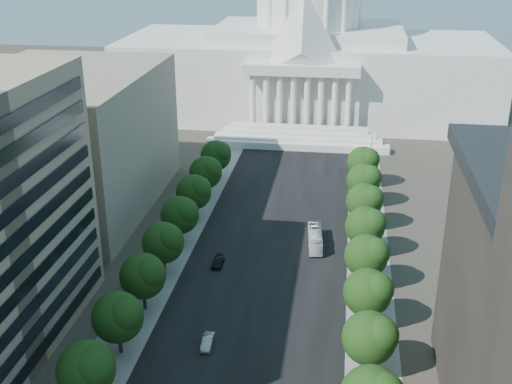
% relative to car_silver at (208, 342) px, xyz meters
% --- Properties ---
extents(road_asphalt, '(30.00, 260.00, 0.01)m').
position_rel_car_silver_xyz_m(road_asphalt, '(5.59, 38.62, -0.74)').
color(road_asphalt, black).
rests_on(road_asphalt, ground).
extents(sidewalk_left, '(8.00, 260.00, 0.02)m').
position_rel_car_silver_xyz_m(sidewalk_left, '(-13.41, 38.62, -0.74)').
color(sidewalk_left, gray).
rests_on(sidewalk_left, ground).
extents(sidewalk_right, '(8.00, 260.00, 0.02)m').
position_rel_car_silver_xyz_m(sidewalk_right, '(24.59, 38.62, -0.74)').
color(sidewalk_right, gray).
rests_on(sidewalk_right, ground).
extents(capitol, '(120.00, 56.00, 73.00)m').
position_rel_car_silver_xyz_m(capitol, '(5.59, 133.51, 19.27)').
color(capitol, white).
rests_on(capitol, ground).
extents(office_block_left_far, '(38.00, 52.00, 30.00)m').
position_rel_car_silver_xyz_m(office_block_left_far, '(-42.41, 48.62, 14.26)').
color(office_block_left_far, gray).
rests_on(office_block_left_far, ground).
extents(tree_l_c, '(7.79, 7.60, 9.97)m').
position_rel_car_silver_xyz_m(tree_l_c, '(-12.07, -15.58, 5.71)').
color(tree_l_c, '#33261C').
rests_on(tree_l_c, ground).
extents(tree_l_d, '(7.79, 7.60, 9.97)m').
position_rel_car_silver_xyz_m(tree_l_d, '(-12.07, -3.58, 5.71)').
color(tree_l_d, '#33261C').
rests_on(tree_l_d, ground).
extents(tree_l_e, '(7.79, 7.60, 9.97)m').
position_rel_car_silver_xyz_m(tree_l_e, '(-12.07, 8.42, 5.71)').
color(tree_l_e, '#33261C').
rests_on(tree_l_e, ground).
extents(tree_l_f, '(7.79, 7.60, 9.97)m').
position_rel_car_silver_xyz_m(tree_l_f, '(-12.07, 20.42, 5.71)').
color(tree_l_f, '#33261C').
rests_on(tree_l_f, ground).
extents(tree_l_g, '(7.79, 7.60, 9.97)m').
position_rel_car_silver_xyz_m(tree_l_g, '(-12.07, 32.42, 5.71)').
color(tree_l_g, '#33261C').
rests_on(tree_l_g, ground).
extents(tree_l_h, '(7.79, 7.60, 9.97)m').
position_rel_car_silver_xyz_m(tree_l_h, '(-12.07, 44.42, 5.71)').
color(tree_l_h, '#33261C').
rests_on(tree_l_h, ground).
extents(tree_l_i, '(7.79, 7.60, 9.97)m').
position_rel_car_silver_xyz_m(tree_l_i, '(-12.07, 56.42, 5.71)').
color(tree_l_i, '#33261C').
rests_on(tree_l_i, ground).
extents(tree_l_j, '(7.79, 7.60, 9.97)m').
position_rel_car_silver_xyz_m(tree_l_j, '(-12.07, 68.42, 5.71)').
color(tree_l_j, '#33261C').
rests_on(tree_l_j, ground).
extents(tree_r_d, '(7.79, 7.60, 9.97)m').
position_rel_car_silver_xyz_m(tree_r_d, '(23.93, -3.58, 5.71)').
color(tree_r_d, '#33261C').
rests_on(tree_r_d, ground).
extents(tree_r_e, '(7.79, 7.60, 9.97)m').
position_rel_car_silver_xyz_m(tree_r_e, '(23.93, 8.42, 5.71)').
color(tree_r_e, '#33261C').
rests_on(tree_r_e, ground).
extents(tree_r_f, '(7.79, 7.60, 9.97)m').
position_rel_car_silver_xyz_m(tree_r_f, '(23.93, 20.42, 5.71)').
color(tree_r_f, '#33261C').
rests_on(tree_r_f, ground).
extents(tree_r_g, '(7.79, 7.60, 9.97)m').
position_rel_car_silver_xyz_m(tree_r_g, '(23.93, 32.42, 5.71)').
color(tree_r_g, '#33261C').
rests_on(tree_r_g, ground).
extents(tree_r_h, '(7.79, 7.60, 9.97)m').
position_rel_car_silver_xyz_m(tree_r_h, '(23.93, 44.42, 5.71)').
color(tree_r_h, '#33261C').
rests_on(tree_r_h, ground).
extents(tree_r_i, '(7.79, 7.60, 9.97)m').
position_rel_car_silver_xyz_m(tree_r_i, '(23.93, 56.42, 5.71)').
color(tree_r_i, '#33261C').
rests_on(tree_r_i, ground).
extents(tree_r_j, '(7.79, 7.60, 9.97)m').
position_rel_car_silver_xyz_m(tree_r_j, '(23.93, 68.42, 5.71)').
color(tree_r_j, '#33261C').
rests_on(tree_r_j, ground).
extents(streetlight_c, '(2.61, 0.44, 9.00)m').
position_rel_car_silver_xyz_m(streetlight_c, '(25.49, 8.62, 5.08)').
color(streetlight_c, gray).
rests_on(streetlight_c, ground).
extents(streetlight_d, '(2.61, 0.44, 9.00)m').
position_rel_car_silver_xyz_m(streetlight_d, '(25.49, 33.62, 5.08)').
color(streetlight_d, gray).
rests_on(streetlight_d, ground).
extents(streetlight_e, '(2.61, 0.44, 9.00)m').
position_rel_car_silver_xyz_m(streetlight_e, '(25.49, 58.62, 5.08)').
color(streetlight_e, gray).
rests_on(streetlight_e, ground).
extents(streetlight_f, '(2.61, 0.44, 9.00)m').
position_rel_car_silver_xyz_m(streetlight_f, '(25.49, 83.62, 5.08)').
color(streetlight_f, gray).
rests_on(streetlight_f, ground).
extents(car_silver, '(1.65, 4.51, 1.48)m').
position_rel_car_silver_xyz_m(car_silver, '(0.00, 0.00, 0.00)').
color(car_silver, '#9A9CA1').
rests_on(car_silver, ground).
extents(car_dark_b, '(1.97, 4.75, 1.37)m').
position_rel_car_silver_xyz_m(car_dark_b, '(-3.30, 24.75, -0.05)').
color(car_dark_b, black).
rests_on(car_dark_b, ground).
extents(city_bus, '(3.58, 11.27, 3.09)m').
position_rel_car_silver_xyz_m(city_bus, '(14.17, 35.40, 0.80)').
color(city_bus, white).
rests_on(city_bus, ground).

